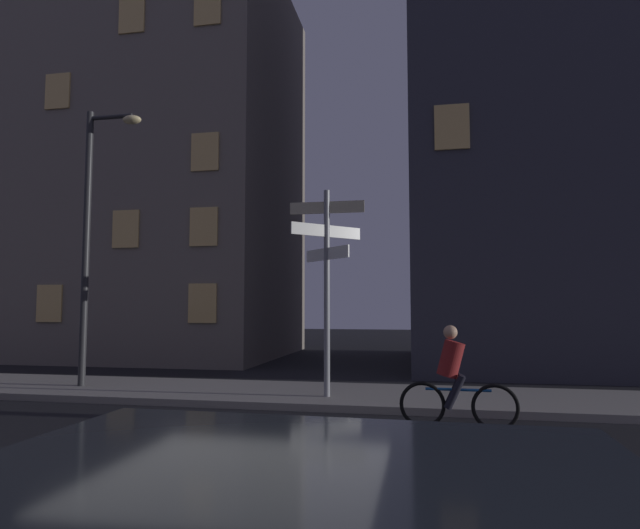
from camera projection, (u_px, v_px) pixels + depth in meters
ground_plane at (240, 524)px, 4.72m from camera, size 80.00×80.00×0.00m
sidewalk_kerb at (345, 396)px, 11.03m from camera, size 40.00×2.84×0.14m
signpost at (327, 270)px, 10.75m from camera, size 1.52×1.20×4.11m
street_lamp at (93, 223)px, 12.24m from camera, size 1.36×0.28×6.26m
cyclist at (454, 381)px, 8.41m from camera, size 1.82×0.34×1.61m
building_left_block at (155, 170)px, 21.61m from camera, size 10.51×8.39×14.75m
building_right_block at (583, 111)px, 17.92m from camera, size 11.30×9.30×16.80m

